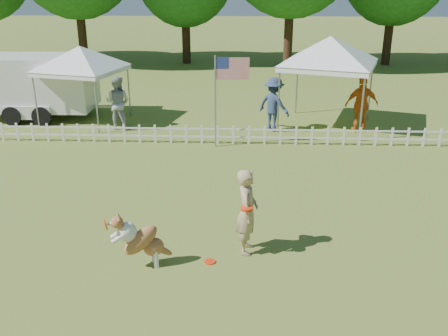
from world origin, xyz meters
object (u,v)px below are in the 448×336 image
dog (142,240)px  spectator_c (362,104)px  canopy_tent_right (327,83)px  handler (247,211)px  cargo_trailer (35,86)px  canopy_tent_left (83,85)px  flag_pole (215,102)px  spectator_b (274,104)px  frisbee_on_turf (210,262)px  spectator_a (118,103)px

dog → spectator_c: 10.53m
canopy_tent_right → handler: bearing=-89.3°
canopy_tent_right → cargo_trailer: bearing=-165.7°
canopy_tent_left → spectator_c: size_ratio=1.40×
canopy_tent_left → flag_pole: flag_pole is taller
dog → flag_pole: size_ratio=0.39×
spectator_b → flag_pole: bearing=82.6°
dog → spectator_c: size_ratio=0.57×
canopy_tent_right → cargo_trailer: 10.70m
dog → frisbee_on_turf: (1.23, 0.19, -0.54)m
canopy_tent_right → flag_pole: 4.50m
handler → spectator_a: bearing=32.0°
handler → canopy_tent_left: canopy_tent_left is taller
handler → spectator_b: spectator_b is taller
cargo_trailer → spectator_c: bearing=-8.1°
dog → canopy_tent_left: 10.48m
cargo_trailer → flag_pole: flag_pole is taller
canopy_tent_right → spectator_b: size_ratio=1.67×
frisbee_on_turf → spectator_b: spectator_b is taller
spectator_b → canopy_tent_left: bearing=31.3°
frisbee_on_turf → spectator_c: spectator_c is taller
canopy_tent_left → dog: bearing=-53.4°
handler → dog: handler is taller
frisbee_on_turf → spectator_b: size_ratio=0.12×
frisbee_on_turf → spectator_c: size_ratio=0.11×
dog → canopy_tent_right: bearing=43.9°
frisbee_on_turf → cargo_trailer: size_ratio=0.04×
dog → canopy_tent_right: 10.60m
spectator_a → spectator_c: spectator_c is taller
canopy_tent_right → spectator_c: 1.41m
frisbee_on_turf → spectator_a: (-3.80, 8.64, 0.91)m
frisbee_on_turf → canopy_tent_left: size_ratio=0.08×
canopy_tent_right → spectator_c: size_ratio=1.60×
spectator_a → spectator_b: size_ratio=1.00×
dog → cargo_trailer: (-5.99, 10.15, 0.63)m
cargo_trailer → handler: bearing=-51.7°
canopy_tent_left → canopy_tent_right: size_ratio=0.87×
canopy_tent_right → cargo_trailer: (-10.67, 0.70, -0.36)m
frisbee_on_turf → flag_pole: flag_pole is taller
handler → flag_pole: (-0.98, 6.33, 0.57)m
handler → spectator_c: 9.01m
handler → spectator_b: 8.22m
dog → spectator_a: spectator_a is taller
frisbee_on_turf → dog: bearing=-171.2°
handler → spectator_a: (-4.49, 8.19, 0.07)m
canopy_tent_right → spectator_b: (-1.86, -0.64, -0.61)m
handler → cargo_trailer: (-7.90, 9.51, 0.33)m
dog → frisbee_on_turf: bearing=-10.9°
spectator_a → canopy_tent_right: bearing=-164.8°
canopy_tent_right → dog: bearing=-98.3°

